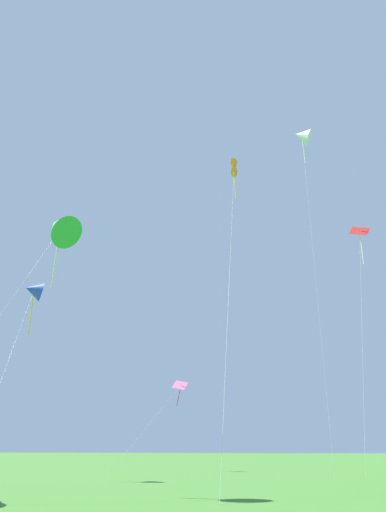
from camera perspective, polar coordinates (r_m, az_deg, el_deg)
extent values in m
cone|color=green|center=(23.92, -14.34, 3.01)|extent=(2.31, 2.11, 1.95)
cylinder|color=silver|center=(23.43, -14.82, -0.86)|extent=(0.31, 0.25, 2.13)
cone|color=blue|center=(33.76, -16.99, -3.57)|extent=(1.69, 1.69, 1.38)
cylinder|color=yellow|center=(33.39, -17.30, -6.28)|extent=(0.16, 0.14, 2.29)
cylinder|color=silver|center=(27.95, -19.77, -11.43)|extent=(3.61, 9.11, 10.70)
cube|color=red|center=(49.30, 17.74, 2.63)|extent=(1.92, 1.17, 1.40)
cylinder|color=#3F382D|center=(49.30, 17.74, 2.63)|extent=(1.45, 0.70, 0.63)
cylinder|color=silver|center=(48.46, 17.98, 0.59)|extent=(0.10, 0.41, 2.63)
cylinder|color=silver|center=(41.87, 17.98, -7.84)|extent=(2.12, 9.32, 19.85)
cube|color=orange|center=(33.59, 4.49, 10.10)|extent=(0.39, 0.46, 0.47)
cube|color=orange|center=(33.26, 4.52, 9.12)|extent=(0.39, 0.46, 0.47)
cylinder|color=#3F382D|center=(33.42, 4.50, 9.62)|extent=(0.03, 0.03, 0.94)
cylinder|color=yellow|center=(32.69, 4.62, 7.62)|extent=(0.17, 0.24, 1.88)
cylinder|color=silver|center=(24.44, 3.99, -2.45)|extent=(1.17, 11.42, 18.14)
cube|color=pink|center=(43.17, -1.42, -13.92)|extent=(1.28, 0.73, 0.89)
cylinder|color=#3F382D|center=(43.17, -1.42, -13.92)|extent=(0.98, 0.36, 0.36)
cylinder|color=red|center=(43.22, -1.61, -15.25)|extent=(0.40, 0.27, 1.19)
cylinder|color=silver|center=(39.87, -4.97, -17.99)|extent=(2.73, 7.34, 6.30)
cone|color=white|center=(42.91, 11.83, 12.74)|extent=(1.59, 1.44, 1.62)
cylinder|color=silver|center=(42.19, 12.03, 11.04)|extent=(0.19, 0.21, 1.84)
cylinder|color=silver|center=(35.16, 13.21, -2.05)|extent=(0.29, 5.37, 24.56)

